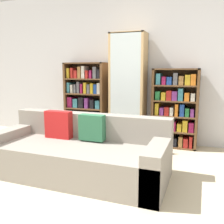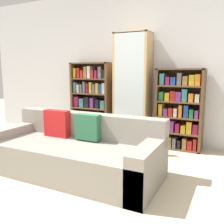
{
  "view_description": "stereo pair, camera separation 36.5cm",
  "coord_description": "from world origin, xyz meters",
  "px_view_note": "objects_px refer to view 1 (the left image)",
  "views": [
    {
      "loc": [
        1.14,
        -2.02,
        1.28
      ],
      "look_at": [
        -0.12,
        1.36,
        0.67
      ],
      "focal_mm": 40.0,
      "sensor_mm": 36.0,
      "label": 1
    },
    {
      "loc": [
        1.47,
        -1.88,
        1.28
      ],
      "look_at": [
        -0.12,
        1.36,
        0.67
      ],
      "focal_mm": 40.0,
      "sensor_mm": 36.0,
      "label": 2
    }
  ],
  "objects_px": {
    "bookshelf_right": "(175,110)",
    "wine_bottle": "(160,144)",
    "display_cabinet": "(128,89)",
    "couch": "(79,154)",
    "bookshelf_left": "(86,102)"
  },
  "relations": [
    {
      "from": "couch",
      "to": "display_cabinet",
      "type": "relative_size",
      "value": 1.13
    },
    {
      "from": "couch",
      "to": "bookshelf_left",
      "type": "xyz_separation_m",
      "value": [
        -0.68,
        1.58,
        0.43
      ]
    },
    {
      "from": "bookshelf_right",
      "to": "wine_bottle",
      "type": "distance_m",
      "value": 0.68
    },
    {
      "from": "bookshelf_left",
      "to": "display_cabinet",
      "type": "relative_size",
      "value": 0.74
    },
    {
      "from": "display_cabinet",
      "to": "couch",
      "type": "bearing_deg",
      "value": -95.6
    },
    {
      "from": "bookshelf_right",
      "to": "wine_bottle",
      "type": "xyz_separation_m",
      "value": [
        -0.16,
        -0.46,
        -0.48
      ]
    },
    {
      "from": "bookshelf_left",
      "to": "display_cabinet",
      "type": "xyz_separation_m",
      "value": [
        0.83,
        -0.02,
        0.26
      ]
    },
    {
      "from": "display_cabinet",
      "to": "bookshelf_right",
      "type": "height_order",
      "value": "display_cabinet"
    },
    {
      "from": "couch",
      "to": "bookshelf_right",
      "type": "distance_m",
      "value": 1.89
    },
    {
      "from": "bookshelf_right",
      "to": "wine_bottle",
      "type": "bearing_deg",
      "value": -108.85
    },
    {
      "from": "display_cabinet",
      "to": "bookshelf_right",
      "type": "distance_m",
      "value": 0.87
    },
    {
      "from": "couch",
      "to": "display_cabinet",
      "type": "distance_m",
      "value": 1.72
    },
    {
      "from": "couch",
      "to": "display_cabinet",
      "type": "xyz_separation_m",
      "value": [
        0.15,
        1.57,
        0.69
      ]
    },
    {
      "from": "couch",
      "to": "bookshelf_left",
      "type": "bearing_deg",
      "value": 113.14
    },
    {
      "from": "bookshelf_right",
      "to": "bookshelf_left",
      "type": "bearing_deg",
      "value": 179.99
    }
  ]
}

